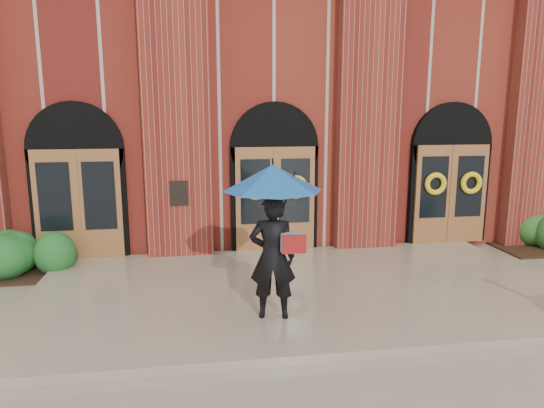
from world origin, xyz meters
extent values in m
plane|color=gray|center=(0.00, 0.00, 0.00)|extent=(90.00, 90.00, 0.00)
cube|color=gray|center=(0.00, 0.15, 0.07)|extent=(10.00, 5.30, 0.15)
cube|color=maroon|center=(0.00, 8.90, 3.50)|extent=(16.00, 12.00, 7.00)
cube|color=black|center=(-2.25, 2.47, 1.65)|extent=(0.40, 0.05, 0.55)
cube|color=maroon|center=(-2.25, 2.73, 3.50)|extent=(1.50, 0.45, 7.00)
cube|color=maroon|center=(2.25, 2.73, 3.50)|extent=(1.50, 0.45, 7.00)
cube|color=maroon|center=(6.75, 2.73, 3.50)|extent=(1.50, 0.45, 7.00)
cube|color=brown|center=(-4.50, 2.71, 1.40)|extent=(1.90, 0.10, 2.50)
cylinder|color=black|center=(-4.50, 2.85, 2.65)|extent=(2.10, 0.22, 2.10)
cube|color=brown|center=(0.00, 2.71, 1.40)|extent=(1.90, 0.10, 2.50)
cylinder|color=black|center=(0.00, 2.85, 2.65)|extent=(2.10, 0.22, 2.10)
cube|color=brown|center=(4.50, 2.71, 1.40)|extent=(1.90, 0.10, 2.50)
cylinder|color=black|center=(4.50, 2.85, 2.65)|extent=(2.10, 0.22, 2.10)
torus|color=yellow|center=(-0.48, 2.59, 1.70)|extent=(0.57, 0.13, 0.57)
torus|color=yellow|center=(0.48, 2.59, 1.70)|extent=(0.57, 0.13, 0.57)
torus|color=yellow|center=(4.02, 2.59, 1.70)|extent=(0.57, 0.13, 0.57)
torus|color=yellow|center=(4.98, 2.59, 1.70)|extent=(0.57, 0.13, 0.57)
imported|color=black|center=(-0.66, -1.15, 1.17)|extent=(0.81, 0.60, 2.05)
cone|color=#12488C|center=(-0.66, -1.15, 2.46)|extent=(1.81, 1.81, 0.41)
cylinder|color=black|center=(-0.61, -1.20, 1.92)|extent=(0.02, 0.02, 0.67)
cube|color=#AAACAF|center=(-0.36, -1.31, 1.45)|extent=(0.41, 0.25, 0.30)
cube|color=maroon|center=(-0.36, -1.42, 1.45)|extent=(0.38, 0.09, 0.30)
camera|label=1|loc=(-1.81, -8.55, 3.49)|focal=32.00mm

